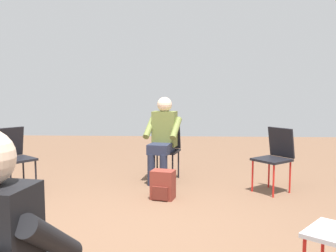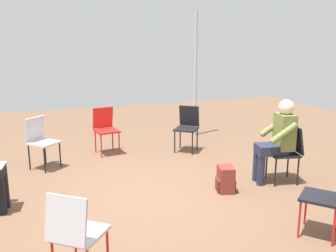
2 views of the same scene
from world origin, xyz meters
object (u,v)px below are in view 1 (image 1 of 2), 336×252
(chair_southeast, at_px, (275,155))
(chair_northeast, at_px, (14,154))
(backpack_near_laptop_user, at_px, (163,186))
(chair_east, at_px, (166,146))
(person_in_olive, at_px, (163,135))

(chair_southeast, distance_m, chair_northeast, 3.47)
(chair_northeast, xyz_separation_m, backpack_near_laptop_user, (-0.27, -2.00, -0.34))
(chair_east, distance_m, person_in_olive, 0.26)
(chair_east, height_order, chair_southeast, same)
(chair_northeast, bearing_deg, chair_southeast, 131.66)
(chair_northeast, distance_m, backpack_near_laptop_user, 2.05)
(chair_east, relative_size, backpack_near_laptop_user, 2.36)
(chair_northeast, height_order, person_in_olive, person_in_olive)
(chair_east, bearing_deg, person_in_olive, 90.00)
(chair_southeast, height_order, chair_northeast, same)
(chair_east, xyz_separation_m, backpack_near_laptop_user, (-1.03, -0.01, -0.34))
(chair_east, bearing_deg, chair_northeast, 34.19)
(chair_northeast, bearing_deg, backpack_near_laptop_user, 121.71)
(chair_east, bearing_deg, chair_southeast, 170.55)
(chair_southeast, xyz_separation_m, backpack_near_laptop_user, (-0.41, 1.47, -0.34))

